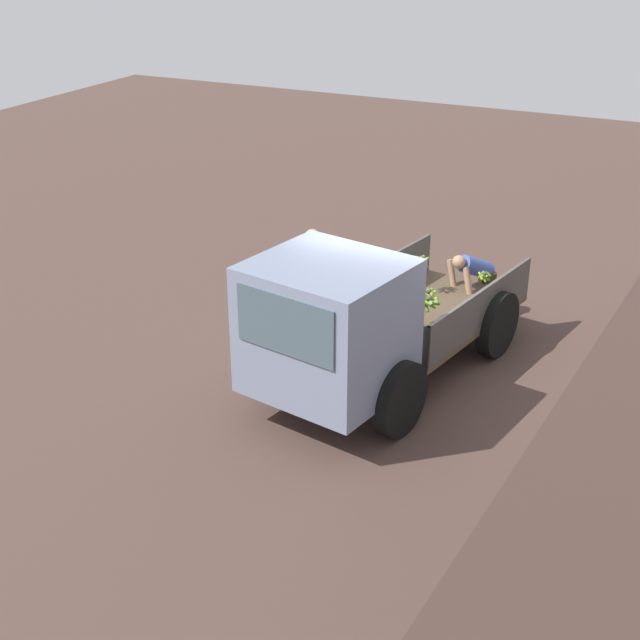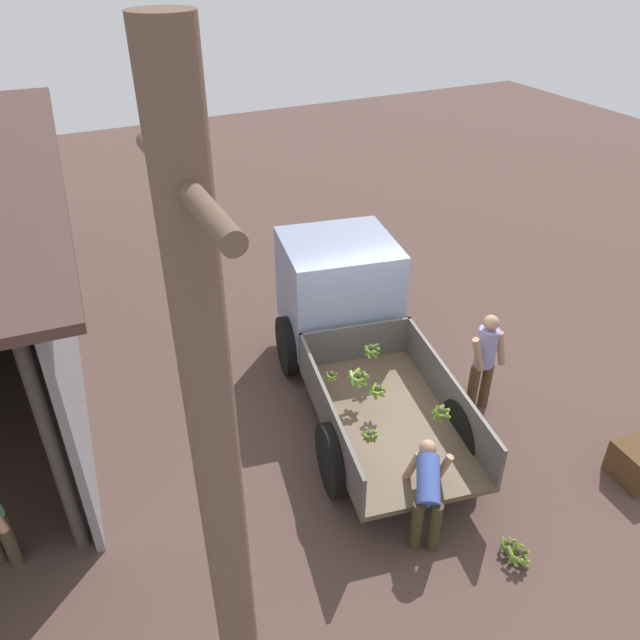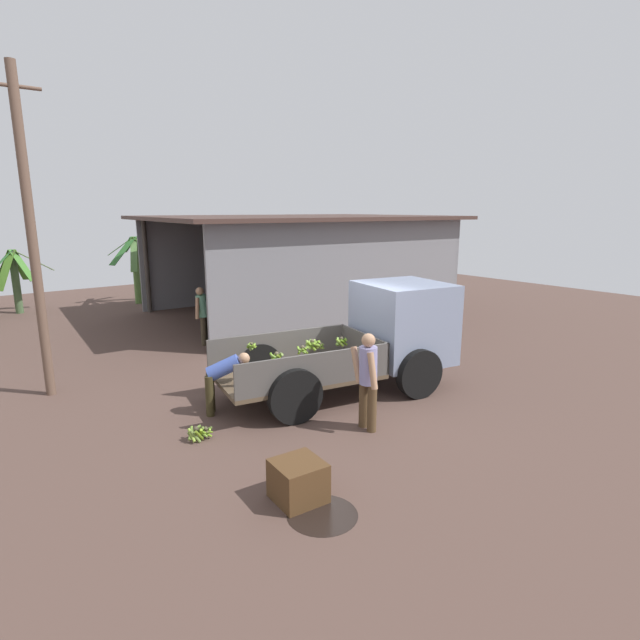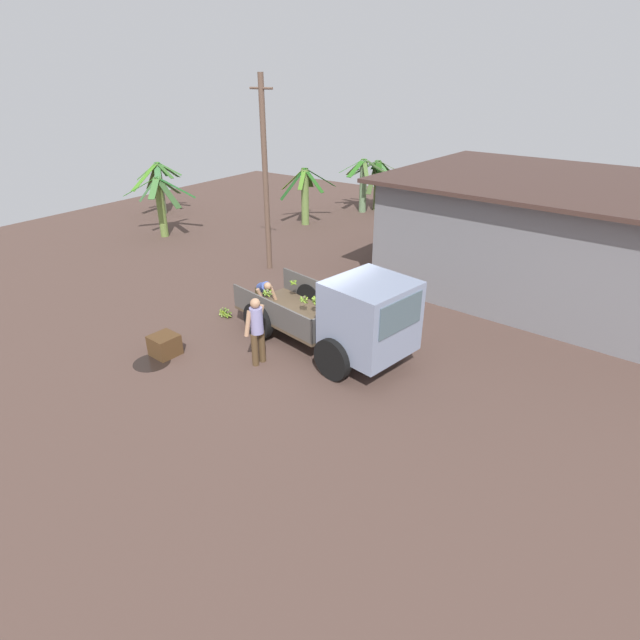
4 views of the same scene
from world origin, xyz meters
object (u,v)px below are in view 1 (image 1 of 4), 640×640
(person_foreground_visitor, at_px, (312,276))
(wooden_crate_0, at_px, (314,260))
(cargo_truck, at_px, (349,326))
(person_worker_loading, at_px, (476,276))
(banana_bunch_on_ground_1, at_px, (446,282))
(banana_bunch_on_ground_0, at_px, (443,287))

(person_foreground_visitor, distance_m, wooden_crate_0, 2.49)
(cargo_truck, distance_m, person_worker_loading, 3.52)
(banana_bunch_on_ground_1, bearing_deg, wooden_crate_0, -81.32)
(banana_bunch_on_ground_1, bearing_deg, person_worker_loading, 40.03)
(person_foreground_visitor, bearing_deg, cargo_truck, -137.34)
(banana_bunch_on_ground_0, xyz_separation_m, wooden_crate_0, (0.19, -2.39, 0.15))
(person_foreground_visitor, distance_m, person_worker_loading, 2.68)
(cargo_truck, relative_size, wooden_crate_0, 8.33)
(cargo_truck, height_order, banana_bunch_on_ground_1, cargo_truck)
(cargo_truck, distance_m, banana_bunch_on_ground_0, 4.28)
(cargo_truck, distance_m, person_foreground_visitor, 2.30)
(cargo_truck, bearing_deg, person_foreground_visitor, -131.06)
(person_foreground_visitor, bearing_deg, wooden_crate_0, 30.00)
(cargo_truck, bearing_deg, wooden_crate_0, -137.53)
(cargo_truck, xyz_separation_m, person_worker_loading, (-3.42, 0.70, -0.45))
(person_worker_loading, distance_m, banana_bunch_on_ground_0, 1.21)
(person_foreground_visitor, height_order, person_worker_loading, person_foreground_visitor)
(banana_bunch_on_ground_1, bearing_deg, banana_bunch_on_ground_0, -0.45)
(wooden_crate_0, bearing_deg, person_foreground_visitor, 25.52)
(wooden_crate_0, bearing_deg, person_worker_loading, 80.31)
(person_worker_loading, relative_size, banana_bunch_on_ground_1, 3.75)
(person_foreground_visitor, xyz_separation_m, banana_bunch_on_ground_0, (-2.35, 1.36, -0.83))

